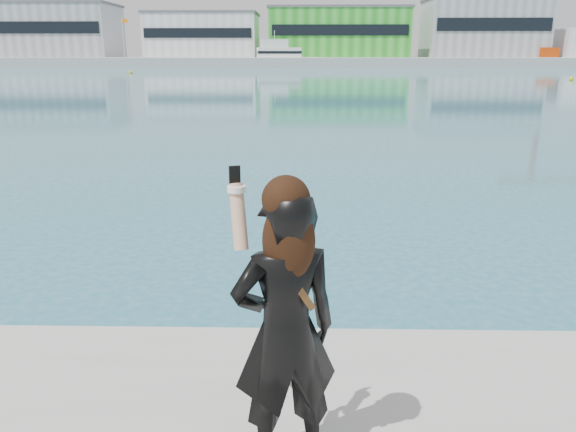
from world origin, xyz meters
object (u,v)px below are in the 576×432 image
motor_yacht (281,57)px  woman (285,324)px  buoy_near (571,80)px  buoy_far (131,73)px

motor_yacht → woman: (3.97, -115.63, -0.38)m
motor_yacht → buoy_near: size_ratio=32.17×
motor_yacht → woman: 115.70m
buoy_near → woman: (-30.63, -62.98, 1.66)m
buoy_near → buoy_far: same height
buoy_near → woman: size_ratio=0.29×
motor_yacht → woman: size_ratio=9.46×
buoy_near → buoy_far: (-56.07, 20.57, 0.00)m
motor_yacht → buoy_near: bearing=-66.8°
buoy_far → woman: (25.45, -83.54, 1.66)m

